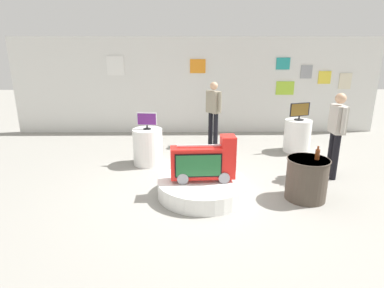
# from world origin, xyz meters

# --- Properties ---
(ground_plane) EXTENTS (30.00, 30.00, 0.00)m
(ground_plane) POSITION_xyz_m (0.00, 0.00, 0.00)
(ground_plane) COLOR gray
(back_wall_display) EXTENTS (10.83, 0.13, 2.81)m
(back_wall_display) POSITION_xyz_m (0.01, 4.32, 1.41)
(back_wall_display) COLOR silver
(back_wall_display) RESTS_ON ground
(main_display_pedestal) EXTENTS (1.56, 1.56, 0.28)m
(main_display_pedestal) POSITION_xyz_m (-0.01, -0.11, 0.14)
(main_display_pedestal) COLOR white
(main_display_pedestal) RESTS_ON ground
(novelty_firetruck_tv) EXTENTS (1.10, 0.39, 0.79)m
(novelty_firetruck_tv) POSITION_xyz_m (0.01, -0.12, 0.60)
(novelty_firetruck_tv) COLOR gray
(novelty_firetruck_tv) RESTS_ON main_display_pedestal
(display_pedestal_left_rear) EXTENTS (0.64, 0.64, 0.80)m
(display_pedestal_left_rear) POSITION_xyz_m (2.44, 2.33, 0.40)
(display_pedestal_left_rear) COLOR white
(display_pedestal_left_rear) RESTS_ON ground
(tv_on_left_rear) EXTENTS (0.52, 0.23, 0.42)m
(tv_on_left_rear) POSITION_xyz_m (2.44, 2.33, 1.03)
(tv_on_left_rear) COLOR black
(tv_on_left_rear) RESTS_ON display_pedestal_left_rear
(display_pedestal_center_rear) EXTENTS (0.64, 0.64, 0.80)m
(display_pedestal_center_rear) POSITION_xyz_m (-1.15, 1.46, 0.40)
(display_pedestal_center_rear) COLOR white
(display_pedestal_center_rear) RESTS_ON ground
(tv_on_center_rear) EXTENTS (0.43, 0.17, 0.36)m
(tv_on_center_rear) POSITION_xyz_m (-1.14, 1.46, 1.00)
(tv_on_center_rear) COLOR black
(tv_on_center_rear) RESTS_ON display_pedestal_center_rear
(side_table_round) EXTENTS (0.70, 0.70, 0.71)m
(side_table_round) POSITION_xyz_m (1.73, -0.27, 0.37)
(side_table_round) COLOR #4C4238
(side_table_round) RESTS_ON ground
(bottle_on_side_table) EXTENTS (0.07, 0.07, 0.23)m
(bottle_on_side_table) POSITION_xyz_m (1.86, -0.29, 0.80)
(bottle_on_side_table) COLOR brown
(bottle_on_side_table) RESTS_ON side_table_round
(shopper_browsing_near_truck) EXTENTS (0.21, 0.56, 1.67)m
(shopper_browsing_near_truck) POSITION_xyz_m (2.58, 0.65, 0.99)
(shopper_browsing_near_truck) COLOR black
(shopper_browsing_near_truck) RESTS_ON ground
(shopper_browsing_rear) EXTENTS (0.39, 0.47, 1.67)m
(shopper_browsing_rear) POSITION_xyz_m (0.39, 2.81, 0.98)
(shopper_browsing_rear) COLOR black
(shopper_browsing_rear) RESTS_ON ground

